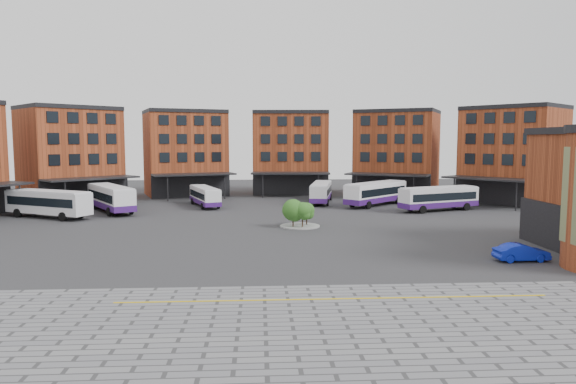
{
  "coord_description": "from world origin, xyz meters",
  "views": [
    {
      "loc": [
        -2.44,
        -43.66,
        9.49
      ],
      "look_at": [
        0.59,
        10.4,
        4.0
      ],
      "focal_mm": 32.0,
      "sensor_mm": 36.0,
      "label": 1
    }
  ],
  "objects": [
    {
      "name": "bus_e",
      "position": [
        14.49,
        29.52,
        1.85
      ],
      "size": [
        10.72,
        10.33,
        3.41
      ],
      "rotation": [
        0.0,
        0.0,
        -0.81
      ],
      "color": "white",
      "rests_on": "ground"
    },
    {
      "name": "ground",
      "position": [
        0.0,
        0.0,
        0.0
      ],
      "size": [
        160.0,
        160.0,
        0.0
      ],
      "primitive_type": "plane",
      "color": "#28282B",
      "rests_on": "ground"
    },
    {
      "name": "main_building",
      "position": [
        -4.77,
        38.25,
        7.23
      ],
      "size": [
        94.14,
        42.48,
        14.6
      ],
      "color": "#974021",
      "rests_on": "ground"
    },
    {
      "name": "paving_zone",
      "position": [
        2.0,
        -22.0,
        0.01
      ],
      "size": [
        50.0,
        22.0,
        0.02
      ],
      "primitive_type": "cube",
      "color": "slate",
      "rests_on": "ground"
    },
    {
      "name": "bus_c",
      "position": [
        -10.27,
        29.97,
        1.52
      ],
      "size": [
        5.49,
        10.14,
        2.8
      ],
      "rotation": [
        0.0,
        0.0,
        0.34
      ],
      "color": "white",
      "rests_on": "ground"
    },
    {
      "name": "bus_d",
      "position": [
        6.9,
        33.28,
        1.66
      ],
      "size": [
        4.62,
        11.18,
        3.07
      ],
      "rotation": [
        0.0,
        0.0,
        -0.2
      ],
      "color": "silver",
      "rests_on": "ground"
    },
    {
      "name": "bus_f",
      "position": [
        21.67,
        23.56,
        1.75
      ],
      "size": [
        11.69,
        6.51,
        3.24
      ],
      "rotation": [
        0.0,
        0.0,
        -1.21
      ],
      "color": "silver",
      "rests_on": "ground"
    },
    {
      "name": "tree_island",
      "position": [
        1.85,
        11.56,
        1.66
      ],
      "size": [
        4.4,
        4.4,
        3.12
      ],
      "color": "gray",
      "rests_on": "ground"
    },
    {
      "name": "blue_car",
      "position": [
        18.12,
        -5.14,
        0.69
      ],
      "size": [
        4.26,
        1.63,
        1.39
      ],
      "primitive_type": "imported",
      "rotation": [
        0.0,
        0.0,
        1.61
      ],
      "color": "#0D20B3",
      "rests_on": "ground"
    },
    {
      "name": "bus_b",
      "position": [
        -22.15,
        25.05,
        1.89
      ],
      "size": [
        8.94,
        11.99,
        3.48
      ],
      "rotation": [
        0.0,
        0.0,
        0.56
      ],
      "color": "silver",
      "rests_on": "ground"
    },
    {
      "name": "bus_a",
      "position": [
        -28.27,
        20.1,
        1.99
      ],
      "size": [
        11.8,
        7.88,
        3.36
      ],
      "rotation": [
        0.0,
        0.0,
        1.09
      ],
      "color": "silver",
      "rests_on": "ground"
    },
    {
      "name": "yellow_line",
      "position": [
        2.0,
        -14.0,
        0.03
      ],
      "size": [
        26.0,
        0.15,
        0.02
      ],
      "primitive_type": "cube",
      "color": "gold",
      "rests_on": "paving_zone"
    }
  ]
}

